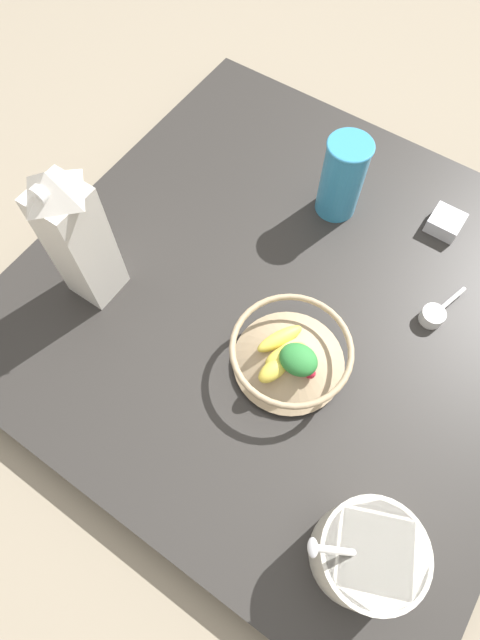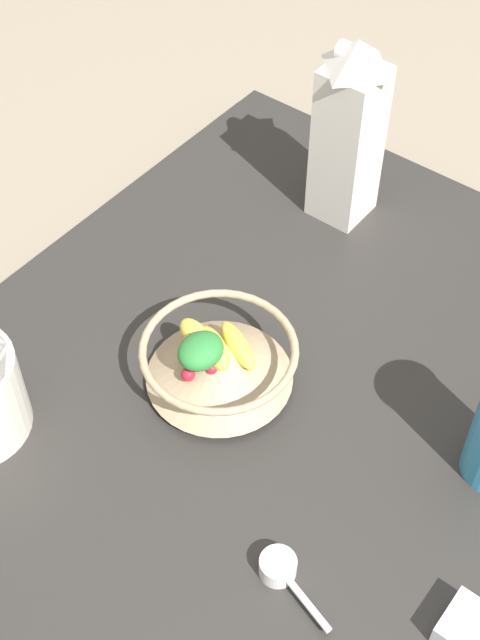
# 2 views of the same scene
# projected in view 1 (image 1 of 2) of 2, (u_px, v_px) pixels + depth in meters

# --- Properties ---
(ground_plane) EXTENTS (6.00, 6.00, 0.00)m
(ground_plane) POSITION_uv_depth(u_px,v_px,m) (288.00, 307.00, 0.92)
(ground_plane) COLOR gray
(countertop) EXTENTS (0.91, 0.91, 0.05)m
(countertop) POSITION_uv_depth(u_px,v_px,m) (289.00, 301.00, 0.90)
(countertop) COLOR #2D2B28
(countertop) RESTS_ON ground_plane
(fruit_bowl) EXTENTS (0.19, 0.19, 0.09)m
(fruit_bowl) POSITION_uv_depth(u_px,v_px,m) (290.00, 355.00, 0.78)
(fruit_bowl) COLOR tan
(fruit_bowl) RESTS_ON countertop
(milk_carton) EXTENTS (0.08, 0.08, 0.28)m
(milk_carton) POSITION_uv_depth(u_px,v_px,m) (77.00, 237.00, 0.76)
(milk_carton) COLOR silver
(milk_carton) RESTS_ON countertop
(yogurt_tub) EXTENTS (0.15, 0.13, 0.23)m
(yogurt_tub) POSITION_uv_depth(u_px,v_px,m) (367.00, 554.00, 0.63)
(yogurt_tub) COLOR silver
(yogurt_tub) RESTS_ON countertop
(drinking_cup) EXTENTS (0.08, 0.08, 0.16)m
(drinking_cup) POSITION_uv_depth(u_px,v_px,m) (343.00, 177.00, 0.89)
(drinking_cup) COLOR #3893C6
(drinking_cup) RESTS_ON countertop
(spice_jar) EXTENTS (0.06, 0.06, 0.03)m
(spice_jar) POSITION_uv_depth(u_px,v_px,m) (445.00, 223.00, 0.93)
(spice_jar) COLOR silver
(spice_jar) RESTS_ON countertop
(measuring_scoop) EXTENTS (0.05, 0.10, 0.02)m
(measuring_scoop) POSITION_uv_depth(u_px,v_px,m) (434.00, 315.00, 0.84)
(measuring_scoop) COLOR white
(measuring_scoop) RESTS_ON countertop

